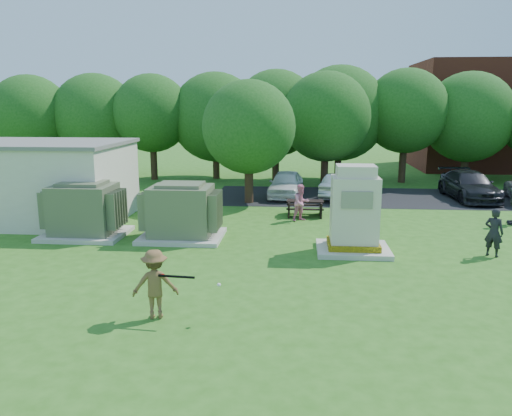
# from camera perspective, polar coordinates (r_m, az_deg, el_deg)

# --- Properties ---
(ground) EXTENTS (120.00, 120.00, 0.00)m
(ground) POSITION_cam_1_polar(r_m,az_deg,el_deg) (14.08, -1.41, -8.54)
(ground) COLOR #2D6619
(ground) RESTS_ON ground
(service_building) EXTENTS (10.00, 5.00, 3.20)m
(service_building) POSITION_cam_1_polar(r_m,az_deg,el_deg) (23.89, -26.64, 2.64)
(service_building) COLOR beige
(service_building) RESTS_ON ground
(service_building_roof) EXTENTS (10.20, 5.20, 0.15)m
(service_building_roof) POSITION_cam_1_polar(r_m,az_deg,el_deg) (23.72, -27.02, 6.63)
(service_building_roof) COLOR slate
(service_building_roof) RESTS_ON service_building
(parking_strip) EXTENTS (20.00, 6.00, 0.01)m
(parking_strip) POSITION_cam_1_polar(r_m,az_deg,el_deg) (27.62, 16.38, 1.15)
(parking_strip) COLOR #232326
(parking_strip) RESTS_ON ground
(transformer_left) EXTENTS (3.00, 2.40, 2.07)m
(transformer_left) POSITION_cam_1_polar(r_m,az_deg,el_deg) (19.73, -19.03, -0.31)
(transformer_left) COLOR beige
(transformer_left) RESTS_ON ground
(transformer_right) EXTENTS (3.00, 2.40, 2.07)m
(transformer_right) POSITION_cam_1_polar(r_m,az_deg,el_deg) (18.55, -8.52, -0.53)
(transformer_right) COLOR beige
(transformer_right) RESTS_ON ground
(generator_cabinet) EXTENTS (2.41, 1.97, 2.94)m
(generator_cabinet) POSITION_cam_1_polar(r_m,az_deg,el_deg) (16.90, 11.16, -0.75)
(generator_cabinet) COLOR beige
(generator_cabinet) RESTS_ON ground
(picnic_table) EXTENTS (1.63, 1.22, 0.70)m
(picnic_table) POSITION_cam_1_polar(r_m,az_deg,el_deg) (22.25, 5.61, 0.20)
(picnic_table) COLOR black
(picnic_table) RESTS_ON ground
(batter) EXTENTS (1.16, 0.81, 1.64)m
(batter) POSITION_cam_1_polar(r_m,az_deg,el_deg) (11.88, -11.46, -8.51)
(batter) COLOR brown
(batter) RESTS_ON ground
(person_by_generator) EXTENTS (0.70, 0.65, 1.60)m
(person_by_generator) POSITION_cam_1_polar(r_m,az_deg,el_deg) (17.95, 25.54, -2.54)
(person_by_generator) COLOR black
(person_by_generator) RESTS_ON ground
(person_at_picnic) EXTENTS (0.96, 0.92, 1.57)m
(person_at_picnic) POSITION_cam_1_polar(r_m,az_deg,el_deg) (21.23, 5.19, 0.61)
(person_at_picnic) COLOR pink
(person_at_picnic) RESTS_ON ground
(car_white) EXTENTS (2.00, 4.22, 1.39)m
(car_white) POSITION_cam_1_polar(r_m,az_deg,el_deg) (26.76, 3.46, 2.78)
(car_white) COLOR white
(car_white) RESTS_ON ground
(car_silver_a) EXTENTS (2.67, 4.19, 1.30)m
(car_silver_a) POSITION_cam_1_polar(r_m,az_deg,el_deg) (26.68, 9.84, 2.50)
(car_silver_a) COLOR #B6B7BC
(car_silver_a) RESTS_ON ground
(car_dark) EXTENTS (2.28, 5.08, 1.44)m
(car_dark) POSITION_cam_1_polar(r_m,az_deg,el_deg) (28.27, 23.17, 2.38)
(car_dark) COLOR black
(car_dark) RESTS_ON ground
(batting_equipment) EXTENTS (1.52, 0.18, 0.27)m
(batting_equipment) POSITION_cam_1_polar(r_m,az_deg,el_deg) (11.52, -8.66, -7.88)
(batting_equipment) COLOR black
(batting_equipment) RESTS_ON ground
(tree_row) EXTENTS (41.30, 13.30, 7.30)m
(tree_row) POSITION_cam_1_polar(r_m,az_deg,el_deg) (31.63, 5.50, 10.44)
(tree_row) COLOR #47301E
(tree_row) RESTS_ON ground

